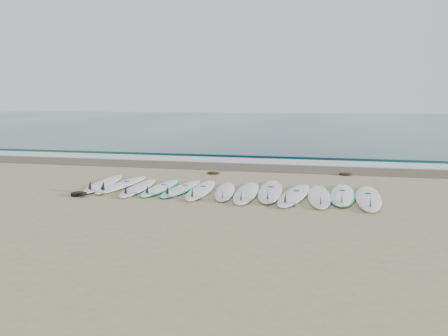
% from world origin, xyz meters
% --- Properties ---
extents(ground, '(120.00, 120.00, 0.00)m').
position_xyz_m(ground, '(0.00, 0.00, 0.00)').
color(ground, tan).
extents(ocean, '(120.00, 55.00, 0.03)m').
position_xyz_m(ocean, '(0.00, 32.50, 0.01)').
color(ocean, '#1A5257').
rests_on(ocean, ground).
extents(wet_sand_band, '(120.00, 1.80, 0.01)m').
position_xyz_m(wet_sand_band, '(0.00, 4.10, 0.01)').
color(wet_sand_band, brown).
rests_on(wet_sand_band, ground).
extents(foam_band, '(120.00, 1.40, 0.04)m').
position_xyz_m(foam_band, '(0.00, 5.50, 0.02)').
color(foam_band, silver).
rests_on(foam_band, ground).
extents(wave_crest, '(120.00, 1.00, 0.10)m').
position_xyz_m(wave_crest, '(0.00, 7.00, 0.05)').
color(wave_crest, '#1A5257').
rests_on(wave_crest, ground).
extents(surfboard_0, '(0.88, 2.68, 0.34)m').
position_xyz_m(surfboard_0, '(-3.46, 0.07, 0.06)').
color(surfboard_0, white).
rests_on(surfboard_0, ground).
extents(surfboard_1, '(0.73, 2.62, 0.33)m').
position_xyz_m(surfboard_1, '(-2.92, 0.05, 0.06)').
color(surfboard_1, white).
rests_on(surfboard_1, ground).
extents(surfboard_2, '(0.65, 2.44, 0.31)m').
position_xyz_m(surfboard_2, '(-2.31, -0.25, 0.05)').
color(surfboard_2, white).
rests_on(surfboard_2, ground).
extents(surfboard_3, '(0.63, 2.36, 0.30)m').
position_xyz_m(surfboard_3, '(-1.75, -0.07, 0.04)').
color(surfboard_3, white).
rests_on(surfboard_3, ground).
extents(surfboard_4, '(0.80, 2.42, 0.30)m').
position_xyz_m(surfboard_4, '(-1.17, -0.04, 0.04)').
color(surfboard_4, white).
rests_on(surfboard_4, ground).
extents(surfboard_5, '(0.65, 2.59, 0.33)m').
position_xyz_m(surfboard_5, '(-0.62, -0.16, 0.06)').
color(surfboard_5, white).
rests_on(surfboard_5, ground).
extents(surfboard_6, '(0.80, 2.37, 0.30)m').
position_xyz_m(surfboard_6, '(0.02, -0.18, 0.05)').
color(surfboard_6, white).
rests_on(surfboard_6, ground).
extents(surfboard_7, '(0.66, 2.68, 0.34)m').
position_xyz_m(surfboard_7, '(0.58, -0.24, 0.06)').
color(surfboard_7, white).
rests_on(surfboard_7, ground).
extents(surfboard_8, '(0.75, 2.91, 0.37)m').
position_xyz_m(surfboard_8, '(1.14, 0.06, 0.06)').
color(surfboard_8, silver).
rests_on(surfboard_8, ground).
extents(surfboard_9, '(0.96, 2.80, 0.35)m').
position_xyz_m(surfboard_9, '(1.75, -0.25, 0.06)').
color(surfboard_9, white).
rests_on(surfboard_9, ground).
extents(surfboard_10, '(0.64, 2.64, 0.34)m').
position_xyz_m(surfboard_10, '(2.35, -0.25, 0.06)').
color(surfboard_10, white).
rests_on(surfboard_10, ground).
extents(surfboard_11, '(0.80, 2.70, 0.34)m').
position_xyz_m(surfboard_11, '(2.90, 0.10, 0.05)').
color(surfboard_11, white).
rests_on(surfboard_11, ground).
extents(surfboard_12, '(0.76, 2.85, 0.36)m').
position_xyz_m(surfboard_12, '(3.48, -0.21, 0.06)').
color(surfboard_12, white).
rests_on(surfboard_12, ground).
extents(seaweed_near, '(0.41, 0.32, 0.08)m').
position_xyz_m(seaweed_near, '(-0.94, 2.53, 0.04)').
color(seaweed_near, black).
rests_on(seaweed_near, ground).
extents(seaweed_far, '(0.40, 0.31, 0.08)m').
position_xyz_m(seaweed_far, '(3.14, 3.22, 0.04)').
color(seaweed_far, black).
rests_on(seaweed_far, ground).
extents(leash_coil, '(0.46, 0.36, 0.11)m').
position_xyz_m(leash_coil, '(-3.43, -1.24, 0.05)').
color(leash_coil, black).
rests_on(leash_coil, ground).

